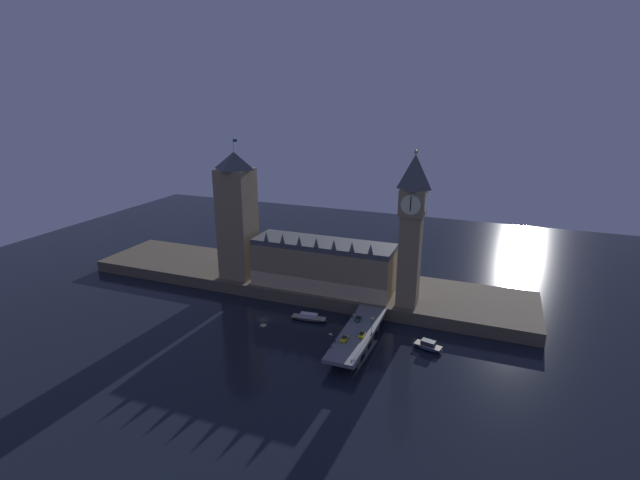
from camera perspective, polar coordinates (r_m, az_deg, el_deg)
ground_plane at (r=201.03m, az=-7.02°, el=-9.73°), size 400.00×400.00×0.00m
embankment at (r=231.58m, az=-2.51°, el=-5.04°), size 220.00×42.00×5.61m
parliament_hall at (r=213.67m, az=0.39°, el=-3.03°), size 65.23×20.43×26.31m
clock_tower at (r=191.80m, az=11.20°, el=1.65°), size 10.46×10.57×65.46m
victoria_tower at (r=224.97m, az=-10.17°, el=2.97°), size 15.27×15.27×66.74m
bridge at (r=180.49m, az=4.62°, el=-11.68°), size 11.62×46.00×5.56m
car_northbound_lead at (r=187.49m, az=4.68°, el=-9.64°), size 2.01×4.33×1.39m
car_northbound_trail at (r=173.09m, az=3.02°, el=-12.04°), size 2.06×4.08×1.57m
car_southbound_lead at (r=176.26m, az=5.18°, el=-11.53°), size 2.01×4.23×1.41m
pedestrian_near_rail at (r=171.41m, az=1.90°, el=-12.25°), size 0.38×0.38×1.83m
pedestrian_far_rail at (r=189.31m, az=4.07°, el=-9.22°), size 0.38×0.38×1.86m
street_lamp_near at (r=167.05m, az=1.32°, el=-12.03°), size 1.34×0.60×5.85m
street_lamp_mid at (r=176.24m, az=6.42°, el=-10.18°), size 1.34×0.60×7.11m
street_lamp_far at (r=191.82m, az=4.36°, el=-7.91°), size 1.34×0.60×6.12m
boat_upstream at (r=198.66m, az=-1.38°, el=-9.56°), size 16.77×5.98×3.23m
boat_downstream at (r=182.77m, az=13.16°, el=-12.60°), size 12.19×7.24×3.57m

